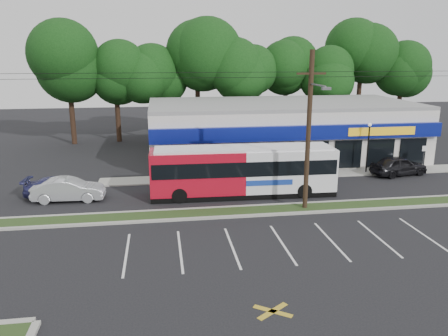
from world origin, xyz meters
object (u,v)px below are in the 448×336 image
(utility_pole, at_px, (307,127))
(metrobus, at_px, (243,170))
(car_silver, at_px, (69,190))
(sign_post, at_px, (424,154))
(car_dark, at_px, (399,166))
(car_blue, at_px, (61,188))
(lamp_post, at_px, (368,142))
(pedestrian_a, at_px, (270,167))
(pedestrian_b, at_px, (318,175))

(utility_pole, bearing_deg, metrobus, 132.19)
(utility_pole, distance_m, car_silver, 16.45)
(sign_post, distance_m, car_dark, 2.90)
(utility_pole, xyz_separation_m, car_blue, (-15.91, 4.88, -4.70))
(car_dark, xyz_separation_m, car_silver, (-25.73, -2.75, -0.02))
(metrobus, xyz_separation_m, car_dark, (13.72, 3.27, -1.04))
(lamp_post, height_order, pedestrian_a, lamp_post)
(utility_pole, height_order, sign_post, utility_pole)
(car_silver, distance_m, pedestrian_a, 15.22)
(sign_post, bearing_deg, utility_pole, -149.85)
(metrobus, height_order, car_blue, metrobus)
(car_blue, height_order, pedestrian_a, pedestrian_a)
(utility_pole, distance_m, lamp_post, 11.67)
(car_dark, bearing_deg, metrobus, 92.97)
(car_blue, xyz_separation_m, pedestrian_a, (15.55, 2.38, 0.25))
(car_dark, distance_m, car_blue, 26.47)
(car_blue, distance_m, pedestrian_a, 15.73)
(lamp_post, relative_size, metrobus, 0.33)
(utility_pole, relative_size, lamp_post, 11.76)
(pedestrian_b, bearing_deg, pedestrian_a, -3.19)
(sign_post, distance_m, car_blue, 29.22)
(sign_post, distance_m, pedestrian_b, 10.50)
(utility_pole, bearing_deg, car_blue, 162.96)
(metrobus, distance_m, car_dark, 14.14)
(utility_pole, relative_size, sign_post, 22.47)
(car_silver, distance_m, pedestrian_b, 18.26)
(lamp_post, relative_size, car_blue, 0.86)
(car_dark, height_order, pedestrian_b, car_dark)
(pedestrian_b, bearing_deg, utility_pole, 88.22)
(car_dark, xyz_separation_m, car_blue, (-26.40, -1.97, -0.09))
(metrobus, height_order, car_dark, metrobus)
(car_silver, relative_size, car_blue, 0.97)
(car_dark, bearing_deg, car_silver, 85.68)
(sign_post, height_order, pedestrian_b, sign_post)
(lamp_post, bearing_deg, car_dark, -24.01)
(lamp_post, xyz_separation_m, car_dark, (2.32, -1.03, -1.86))
(utility_pole, bearing_deg, sign_post, 30.15)
(car_silver, bearing_deg, pedestrian_a, -76.46)
(car_silver, height_order, car_blue, car_silver)
(car_dark, distance_m, car_silver, 25.88)
(car_blue, relative_size, pedestrian_a, 2.55)
(sign_post, xyz_separation_m, car_blue, (-29.08, -2.77, -0.84))
(sign_post, bearing_deg, car_dark, -163.28)
(pedestrian_b, bearing_deg, lamp_post, -125.63)
(metrobus, distance_m, pedestrian_a, 4.76)
(sign_post, xyz_separation_m, car_dark, (-2.68, -0.81, -0.75))
(sign_post, distance_m, metrobus, 16.91)
(lamp_post, xyz_separation_m, sign_post, (5.00, -0.23, -1.12))
(lamp_post, bearing_deg, sign_post, -2.58)
(car_dark, height_order, car_blue, car_dark)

